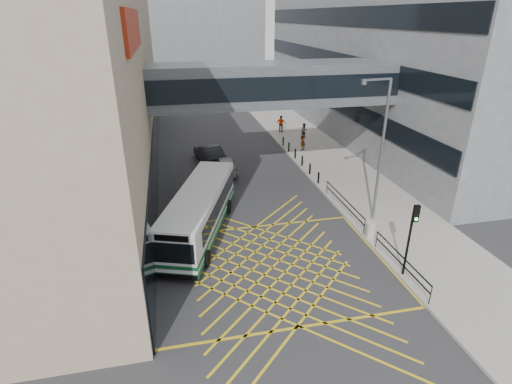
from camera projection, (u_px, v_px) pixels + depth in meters
ground at (272, 267)px, 20.93m from camera, size 120.00×120.00×0.00m
building_right at (434, 37)px, 42.95m from camera, size 24.09×44.00×20.00m
building_far at (178, 34)px, 70.46m from camera, size 28.00×16.00×18.00m
skybridge at (273, 84)px, 29.18m from camera, size 20.00×4.10×3.00m
pavement at (327, 161)px, 36.04m from camera, size 6.00×54.00×0.16m
box_junction at (272, 267)px, 20.93m from camera, size 12.00×9.00×0.01m
bus at (200, 210)px, 23.66m from camera, size 5.53×10.32×2.84m
car_white at (182, 244)px, 21.70m from camera, size 2.38×4.63×1.41m
car_dark at (209, 154)px, 35.56m from camera, size 2.94×5.38×1.59m
car_silver at (225, 164)px, 33.42m from camera, size 1.92×4.38×1.35m
traffic_light at (412, 230)px, 18.99m from camera, size 0.29×0.46×3.95m
street_lamp at (380, 144)px, 23.54m from camera, size 2.00×0.51×8.79m
litter_bin at (371, 230)px, 23.30m from camera, size 0.54×0.54×0.93m
kerb_railings at (367, 225)px, 23.35m from camera, size 0.05×12.54×1.00m
bollards at (299, 157)px, 35.29m from camera, size 0.14×10.14×0.90m
pedestrian_a at (303, 141)px, 38.23m from camera, size 0.87×0.85×1.79m
pedestrian_b at (304, 131)px, 42.00m from camera, size 0.89×0.70×1.59m
pedestrian_c at (281, 124)px, 44.13m from camera, size 1.20×1.02×1.84m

